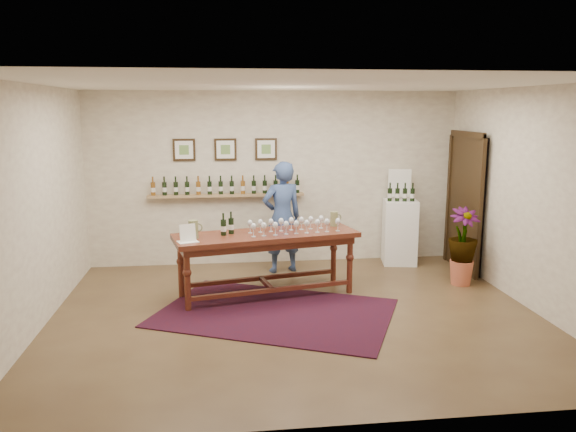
{
  "coord_description": "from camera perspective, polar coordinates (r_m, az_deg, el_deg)",
  "views": [
    {
      "loc": [
        -0.9,
        -6.56,
        2.53
      ],
      "look_at": [
        0.0,
        0.8,
        1.1
      ],
      "focal_mm": 35.0,
      "sensor_mm": 36.0,
      "label": 1
    }
  ],
  "objects": [
    {
      "name": "pitcher_right",
      "position": [
        8.02,
        4.7,
        -0.28
      ],
      "size": [
        0.16,
        0.16,
        0.21
      ],
      "primitive_type": null,
      "rotation": [
        0.0,
        0.0,
        0.24
      ],
      "color": "olive",
      "rests_on": "tasting_table"
    },
    {
      "name": "display_pedestal",
      "position": [
        9.41,
        11.27,
        -1.59
      ],
      "size": [
        0.61,
        0.61,
        1.05
      ],
      "primitive_type": "cube",
      "rotation": [
        0.0,
        0.0,
        -0.18
      ],
      "color": "white",
      "rests_on": "ground"
    },
    {
      "name": "pitcher_left",
      "position": [
        7.35,
        -9.6,
        -1.33
      ],
      "size": [
        0.19,
        0.19,
        0.23
      ],
      "primitive_type": null,
      "rotation": [
        0.0,
        0.0,
        0.34
      ],
      "color": "olive",
      "rests_on": "tasting_table"
    },
    {
      "name": "tasting_table",
      "position": [
        7.6,
        -2.23,
        -2.7
      ],
      "size": [
        2.57,
        1.28,
        0.87
      ],
      "rotation": [
        0.0,
        0.0,
        0.21
      ],
      "color": "#431410",
      "rests_on": "ground"
    },
    {
      "name": "table_glasses",
      "position": [
        7.58,
        0.05,
        -0.97
      ],
      "size": [
        1.4,
        0.55,
        0.19
      ],
      "primitive_type": null,
      "rotation": [
        0.0,
        0.0,
        0.18
      ],
      "color": "silver",
      "rests_on": "tasting_table"
    },
    {
      "name": "person",
      "position": [
        8.68,
        -0.61,
        -0.12
      ],
      "size": [
        0.72,
        0.56,
        1.74
      ],
      "primitive_type": "imported",
      "rotation": [
        0.0,
        0.0,
        3.4
      ],
      "color": "#344A7C",
      "rests_on": "ground"
    },
    {
      "name": "potted_plant",
      "position": [
        8.47,
        17.32,
        -2.97
      ],
      "size": [
        0.55,
        0.55,
        0.98
      ],
      "rotation": [
        0.0,
        0.0,
        0.06
      ],
      "color": "#BF5D3F",
      "rests_on": "ground"
    },
    {
      "name": "ground",
      "position": [
        7.08,
        0.8,
        -10.0
      ],
      "size": [
        6.0,
        6.0,
        0.0
      ],
      "primitive_type": "plane",
      "color": "#4D3621",
      "rests_on": "ground"
    },
    {
      "name": "menu_card",
      "position": [
        7.17,
        -10.16,
        -1.7
      ],
      "size": [
        0.29,
        0.25,
        0.22
      ],
      "primitive_type": "cube",
      "rotation": [
        0.0,
        0.0,
        0.33
      ],
      "color": "white",
      "rests_on": "tasting_table"
    },
    {
      "name": "pedestal_bottles",
      "position": [
        9.21,
        11.43,
        2.37
      ],
      "size": [
        0.3,
        0.13,
        0.29
      ],
      "primitive_type": null,
      "rotation": [
        0.0,
        0.0,
        -0.18
      ],
      "color": "black",
      "rests_on": "display_pedestal"
    },
    {
      "name": "info_sign",
      "position": [
        9.46,
        11.27,
        3.29
      ],
      "size": [
        0.37,
        0.09,
        0.51
      ],
      "primitive_type": "cube",
      "rotation": [
        0.0,
        0.0,
        -0.18
      ],
      "color": "white",
      "rests_on": "display_pedestal"
    },
    {
      "name": "room_shell",
      "position": [
        9.05,
        12.56,
        1.69
      ],
      "size": [
        6.0,
        6.0,
        6.0
      ],
      "color": "#F2EACD",
      "rests_on": "ground"
    },
    {
      "name": "table_bottles",
      "position": [
        7.49,
        -6.19,
        -0.79
      ],
      "size": [
        0.29,
        0.19,
        0.29
      ],
      "primitive_type": null,
      "rotation": [
        0.0,
        0.0,
        0.15
      ],
      "color": "black",
      "rests_on": "tasting_table"
    },
    {
      "name": "rug",
      "position": [
        7.13,
        -1.32,
        -9.78
      ],
      "size": [
        3.35,
        2.88,
        0.02
      ],
      "primitive_type": "cube",
      "rotation": [
        0.0,
        0.0,
        -0.43
      ],
      "color": "#4C0D14",
      "rests_on": "ground"
    }
  ]
}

